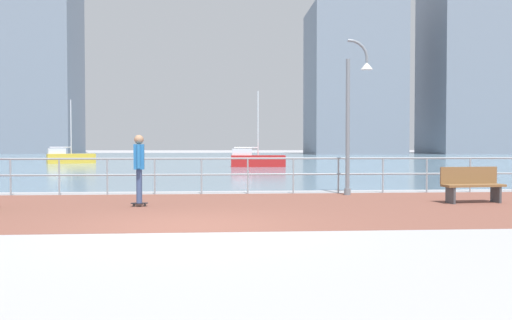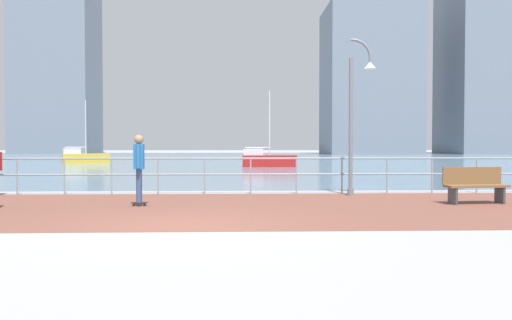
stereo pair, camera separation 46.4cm
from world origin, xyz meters
The scene contains 12 objects.
ground centered at (0.00, 40.00, 0.00)m, with size 220.00×220.00×0.00m, color #9E9EA3.
brick_paving centered at (0.00, 2.83, 0.00)m, with size 28.00×6.92×0.01m, color brown.
harbor_water centered at (0.00, 51.29, 0.00)m, with size 180.00×88.00×0.00m, color slate.
waterfront_railing centered at (0.00, 6.29, 0.76)m, with size 25.25×0.06×1.10m.
lamppost centered at (4.51, 5.65, 2.55)m, with size 0.81×0.39×4.61m.
skateboarder centered at (-1.39, 3.21, 1.04)m, with size 0.41×0.56×1.73m.
park_bench centered at (6.99, 3.40, 0.48)m, with size 1.64×0.62×0.92m.
sailboat_navy centered at (3.08, 26.03, 0.50)m, with size 3.73×1.22×5.22m.
sailboat_ivory centered at (-11.69, 33.77, 0.50)m, with size 3.87×2.53×5.22m.
tower_glass centered at (46.61, 80.17, 16.48)m, with size 17.23×13.82×34.62m.
tower_steel centered at (23.66, 78.27, 12.60)m, with size 15.22×12.92×26.86m.
tower_slate centered at (-33.00, 89.21, 17.12)m, with size 14.11×11.94×35.91m.
Camera 2 is at (0.99, -9.34, 1.47)m, focal length 36.12 mm.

